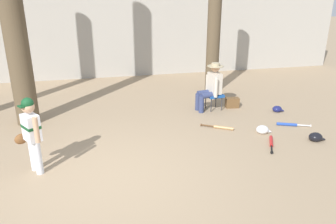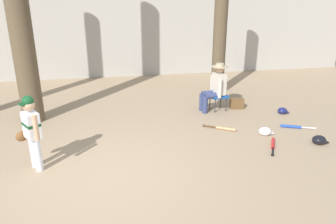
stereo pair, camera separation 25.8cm
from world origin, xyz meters
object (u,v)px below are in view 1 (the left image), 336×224
Objects in this scene: bat_red_barrel at (271,142)px; batting_helmet_white at (262,130)px; batting_helmet_black at (316,137)px; seated_spectator at (211,86)px; batting_helmet_navy at (277,109)px; folding_stool at (214,96)px; handbag_beside_stool at (232,103)px; bat_wood_tan at (221,127)px; young_ballplayer at (31,131)px; tree_behind_spectator at (214,31)px; bat_blue_youth at (289,124)px.

bat_red_barrel is 2.14× the size of batting_helmet_white.
batting_helmet_white is at bearing 145.36° from batting_helmet_black.
seated_spectator is 4.28× the size of batting_helmet_navy.
folding_stool is at bearing 8.28° from seated_spectator.
bat_wood_tan is at bearing -122.66° from handbag_beside_stool.
batting_helmet_black reaches higher than batting_helmet_navy.
batting_helmet_navy is at bearing 47.98° from batting_helmet_white.
batting_helmet_black is at bearing -0.10° from young_ballplayer.
tree_behind_spectator is 3.52m from batting_helmet_white.
young_ballplayer reaches higher than seated_spectator.
batting_helmet_white is (0.04, -3.08, -1.72)m from tree_behind_spectator.
batting_helmet_white is (4.48, 0.58, -0.67)m from young_ballplayer.
bat_red_barrel is (0.40, -2.18, -0.33)m from folding_stool.
bat_wood_tan is 2.04× the size of batting_helmet_black.
handbag_beside_stool is 0.48× the size of bat_blue_youth.
tree_behind_spectator is 13.19× the size of batting_helmet_white.
bat_blue_youth is at bearing -7.11° from bat_wood_tan.
seated_spectator is 3.53× the size of handbag_beside_stool.
young_ballplayer reaches higher than bat_wood_tan.
handbag_beside_stool is at bearing 117.55° from bat_blue_youth.
folding_stool is (3.98, 2.24, -0.38)m from young_ballplayer.
batting_helmet_navy is at bearing 21.48° from bat_wood_tan.
bat_blue_youth is (1.57, -0.20, 0.00)m from bat_wood_tan.
bat_blue_youth is at bearing 95.02° from batting_helmet_black.
seated_spectator is 1.79× the size of bat_red_barrel.
folding_stool is at bearing 29.33° from young_ballplayer.
young_ballplayer is 4.44m from bat_red_barrel.
batting_helmet_white is (0.59, -1.64, -0.56)m from seated_spectator.
handbag_beside_stool is 1.50m from bat_wood_tan.
young_ballplayer is 1.09× the size of seated_spectator.
bat_blue_youth is at bearing 8.68° from young_ballplayer.
young_ballplayer is 4.56m from batting_helmet_white.
seated_spectator is at bearing 103.03° from bat_red_barrel.
tree_behind_spectator reaches higher than young_ballplayer.
young_ballplayer is 4.06× the size of batting_helmet_black.
bat_blue_youth is at bearing 15.51° from batting_helmet_white.
handbag_beside_stool is (0.07, -1.40, -1.67)m from tree_behind_spectator.
batting_helmet_black is (0.90, -3.67, -1.72)m from tree_behind_spectator.
batting_helmet_white is (0.78, -0.41, 0.04)m from bat_wood_tan.
bat_blue_youth is 2.24× the size of batting_helmet_white.
bat_red_barrel is 2.09× the size of batting_helmet_black.
folding_stool reaches higher than bat_red_barrel.
young_ballplayer is 4.16× the size of batting_helmet_white.
batting_helmet_black is at bearing -31.63° from bat_wood_tan.
seated_spectator is 0.80m from handbag_beside_stool.
batting_helmet_white is (-0.79, -0.22, 0.04)m from bat_blue_youth.
bat_wood_tan is at bearing -105.47° from tree_behind_spectator.
batting_helmet_black is (1.35, -2.25, -0.28)m from folding_stool.
bat_red_barrel is at bearing -53.91° from bat_wood_tan.
bat_wood_tan is 1.58m from bat_blue_youth.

